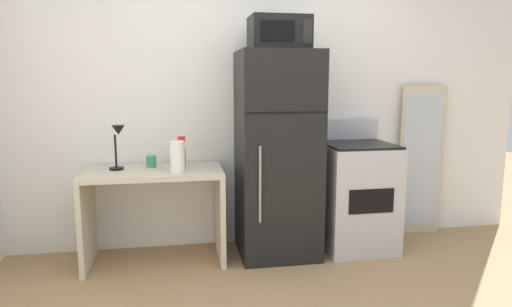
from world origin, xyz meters
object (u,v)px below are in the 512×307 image
Objects in this scene: refrigerator at (277,155)px; microwave at (279,33)px; paper_towel_roll at (177,157)px; desk_lamp at (118,140)px; oven_range at (356,195)px; coffee_mug at (151,161)px; desk at (154,198)px; leaning_mirror at (421,161)px; spray_bottle at (182,155)px.

microwave is at bearing -89.67° from refrigerator.
desk_lamp is at bearing 159.36° from paper_towel_roll.
oven_range reaches higher than paper_towel_roll.
microwave reaches higher than desk_lamp.
coffee_mug is at bearing 172.99° from refrigerator.
desk is at bearing 179.75° from oven_range.
refrigerator reaches higher than paper_towel_roll.
coffee_mug is 0.07× the size of leaning_mirror.
paper_towel_roll is at bearing -49.11° from coffee_mug.
leaning_mirror reaches higher than desk_lamp.
desk is at bearing -9.07° from desk_lamp.
desk is 1.71m from oven_range.
desk_lamp is 2.04m from oven_range.
refrigerator is 1.20× the size of leaning_mirror.
leaning_mirror is (2.47, 0.13, -0.10)m from coffee_mug.
refrigerator is (0.81, 0.12, -0.03)m from paper_towel_roll.
paper_towel_roll is 1.57m from oven_range.
leaning_mirror is at bearing 9.48° from paper_towel_roll.
leaning_mirror reaches higher than oven_range.
microwave is (0.00, -0.02, 0.97)m from refrigerator.
coffee_mug is (0.24, 0.07, -0.19)m from desk_lamp.
microwave is at bearing -9.43° from spray_bottle.
coffee_mug is 0.38× the size of spray_bottle.
paper_towel_roll reaches higher than desk.
leaning_mirror is at bearing 10.21° from refrigerator.
coffee_mug is 2.47m from leaning_mirror.
oven_range is at bearing 2.15° from microwave.
microwave is at bearing -168.98° from leaning_mirror.
paper_towel_roll reaches higher than coffee_mug.
refrigerator reaches higher than leaning_mirror.
spray_bottle is (0.49, 0.05, -0.14)m from desk_lamp.
paper_towel_roll is at bearing -34.04° from desk.
refrigerator is 0.97m from microwave.
desk_lamp is (-0.26, 0.04, 0.47)m from desk.
desk is 0.54m from desk_lamp.
leaning_mirror is (2.71, 0.21, -0.29)m from desk_lamp.
desk_lamp is at bearing 178.56° from oven_range.
desk is 0.98× the size of oven_range.
microwave is 1.84m from leaning_mirror.
paper_towel_roll is 1.25m from microwave.
refrigerator is at bearing -7.90° from spray_bottle.
paper_towel_roll is 0.17× the size of leaning_mirror.
oven_range is at bearing 4.60° from paper_towel_roll.
desk_lamp is 0.32m from coffee_mug.
microwave is (1.00, -0.03, 1.29)m from desk.
spray_bottle is 0.78m from refrigerator.
desk_lamp is at bearing 170.93° from desk.
spray_bottle is 1.53m from oven_range.
refrigerator is at bearing -179.58° from oven_range.
desk_lamp reaches higher than paper_towel_roll.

